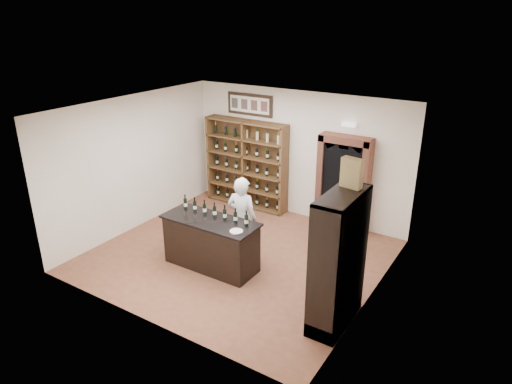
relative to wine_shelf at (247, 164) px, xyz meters
The scene contains 21 objects.
floor 2.89m from the wine_shelf, 60.87° to the right, with size 5.50×5.50×0.00m, color brown.
ceiling 3.28m from the wine_shelf, 60.87° to the right, with size 5.50×5.50×0.00m, color white.
wall_back 1.37m from the wine_shelf, ahead, with size 5.50×0.04×3.00m, color white.
wall_left 2.78m from the wine_shelf, 121.86° to the right, with size 0.04×5.00×3.00m, color white.
wall_right 4.69m from the wine_shelf, 29.94° to the right, with size 0.04×5.00×3.00m, color white.
wine_shelf is the anchor object (origin of this frame).
framed_picture 1.46m from the wine_shelf, 90.00° to the left, with size 1.25×0.04×0.52m, color black.
arched_doorway 2.55m from the wine_shelf, ahead, with size 1.17×0.35×2.17m.
emergency_light 2.86m from the wine_shelf, ahead, with size 0.30×0.10×0.10m, color white.
tasting_counter 3.19m from the wine_shelf, 69.44° to the right, with size 1.88×0.78×1.00m.
counter_bottle_0 2.81m from the wine_shelf, 82.24° to the right, with size 0.07×0.07×0.30m.
counter_bottle_1 2.86m from the wine_shelf, 77.47° to the right, with size 0.07×0.07×0.30m.
counter_bottle_2 2.92m from the wine_shelf, 72.86° to the right, with size 0.07×0.07×0.30m.
counter_bottle_3 3.00m from the wine_shelf, 68.48° to the right, with size 0.07×0.07×0.30m.
counter_bottle_4 3.09m from the wine_shelf, 64.34° to the right, with size 0.07×0.07×0.30m.
counter_bottle_5 3.21m from the wine_shelf, 60.47° to the right, with size 0.07×0.07×0.30m.
counter_bottle_6 3.33m from the wine_shelf, 56.87° to the right, with size 0.07×0.07×0.30m.
side_cabinet 5.02m from the wine_shelf, 40.21° to the right, with size 0.48×1.20×2.20m.
shopkeeper 2.74m from the wine_shelf, 58.71° to the right, with size 0.63×0.41×1.72m, color silver.
plate 3.58m from the wine_shelf, 59.72° to the right, with size 0.24×0.24×0.02m, color silver.
wine_crate 4.96m from the wine_shelf, 37.69° to the right, with size 0.32×0.13×0.45m, color tan.
Camera 1 is at (4.67, -6.68, 4.65)m, focal length 32.00 mm.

